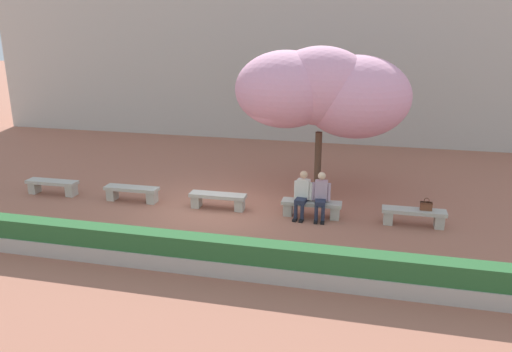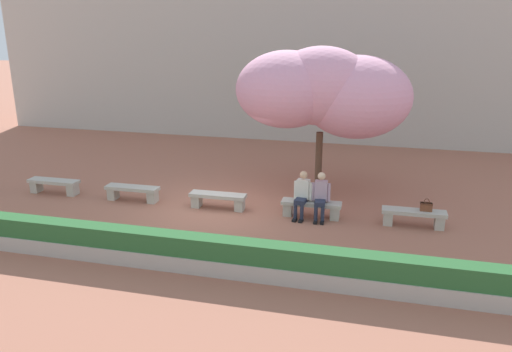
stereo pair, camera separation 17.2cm
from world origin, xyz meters
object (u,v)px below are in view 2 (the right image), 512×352
object	(u,v)px
person_seated_left	(302,193)
cherry_tree_main	(323,91)
stone_bench_near_west	(132,191)
handbag	(426,206)
stone_bench_center	(218,199)
stone_bench_near_east	(311,207)
person_seated_right	(321,194)
stone_bench_east_end	(414,216)
stone_bench_west_end	(54,184)

from	to	relation	value
person_seated_left	cherry_tree_main	world-z (taller)	cherry_tree_main
stone_bench_near_west	person_seated_left	distance (m)	5.16
handbag	cherry_tree_main	world-z (taller)	cherry_tree_main
stone_bench_center	cherry_tree_main	world-z (taller)	cherry_tree_main
stone_bench_near_east	person_seated_right	world-z (taller)	person_seated_right
person_seated_left	handbag	bearing A→B (deg)	1.37
stone_bench_near_west	stone_bench_east_end	bearing A→B (deg)	0.00
stone_bench_near_east	handbag	xyz separation A→B (m)	(2.99, 0.02, 0.28)
cherry_tree_main	stone_bench_near_east	bearing A→B (deg)	-88.37
cherry_tree_main	stone_bench_west_end	bearing A→B (deg)	-163.67
stone_bench_west_end	handbag	distance (m)	11.08
person_seated_left	handbag	size ratio (longest dim) A/B	3.81
stone_bench_near_east	stone_bench_near_west	bearing A→B (deg)	180.00
stone_bench_west_end	stone_bench_near_west	xyz separation A→B (m)	(2.70, 0.00, 0.00)
stone_bench_near_west	stone_bench_near_east	bearing A→B (deg)	0.00
cherry_tree_main	stone_bench_east_end	bearing A→B (deg)	-40.38
stone_bench_near_east	person_seated_left	xyz separation A→B (m)	(-0.25, -0.05, 0.40)
stone_bench_near_west	person_seated_right	distance (m)	5.66
person_seated_left	cherry_tree_main	xyz separation A→B (m)	(0.19, 2.40, 2.46)
stone_bench_west_end	person_seated_left	xyz separation A→B (m)	(7.84, -0.05, 0.40)
stone_bench_east_end	handbag	bearing A→B (deg)	4.83
stone_bench_near_west	handbag	world-z (taller)	handbag
stone_bench_center	cherry_tree_main	bearing A→B (deg)	41.79
person_seated_left	person_seated_right	world-z (taller)	same
stone_bench_west_end	stone_bench_east_end	world-z (taller)	same
person_seated_left	person_seated_right	size ratio (longest dim) A/B	1.00
stone_bench_near_west	person_seated_right	world-z (taller)	person_seated_right
stone_bench_center	person_seated_right	xyz separation A→B (m)	(2.95, -0.05, 0.40)
stone_bench_near_west	cherry_tree_main	world-z (taller)	cherry_tree_main
stone_bench_west_end	cherry_tree_main	world-z (taller)	cherry_tree_main
person_seated_left	handbag	world-z (taller)	person_seated_left
stone_bench_east_end	person_seated_right	bearing A→B (deg)	-178.75
stone_bench_center	person_seated_left	size ratio (longest dim) A/B	1.27
stone_bench_east_end	person_seated_left	world-z (taller)	person_seated_left
stone_bench_near_east	stone_bench_east_end	size ratio (longest dim) A/B	1.00
stone_bench_center	stone_bench_near_east	size ratio (longest dim) A/B	1.00
cherry_tree_main	person_seated_right	bearing A→B (deg)	-82.50
stone_bench_near_west	stone_bench_center	distance (m)	2.70
person_seated_right	stone_bench_west_end	bearing A→B (deg)	179.63
stone_bench_near_east	person_seated_left	bearing A→B (deg)	-168.26
stone_bench_near_east	person_seated_right	size ratio (longest dim) A/B	1.27
stone_bench_near_west	cherry_tree_main	size ratio (longest dim) A/B	0.31
stone_bench_near_west	stone_bench_east_end	world-z (taller)	same
stone_bench_east_end	handbag	size ratio (longest dim) A/B	4.84
stone_bench_near_east	stone_bench_east_end	bearing A→B (deg)	0.00
stone_bench_west_end	stone_bench_near_east	bearing A→B (deg)	0.00
person_seated_left	person_seated_right	distance (m)	0.50
stone_bench_west_end	stone_bench_east_end	size ratio (longest dim) A/B	1.00
stone_bench_east_end	person_seated_right	distance (m)	2.48
stone_bench_west_end	stone_bench_near_west	bearing A→B (deg)	0.00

